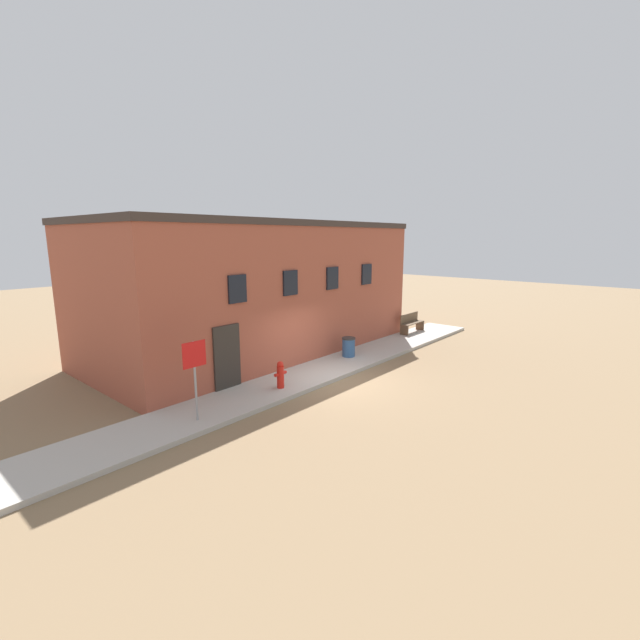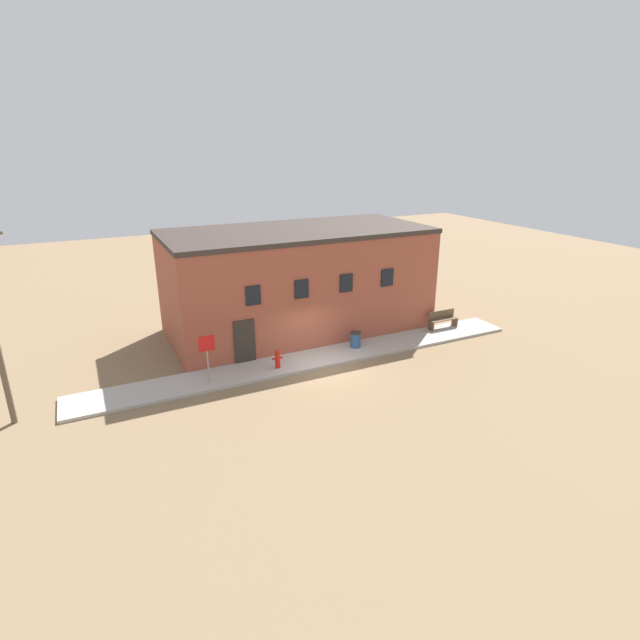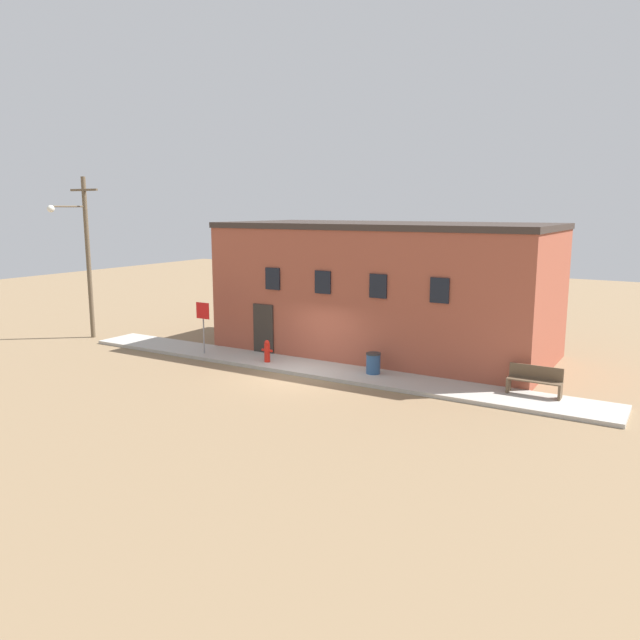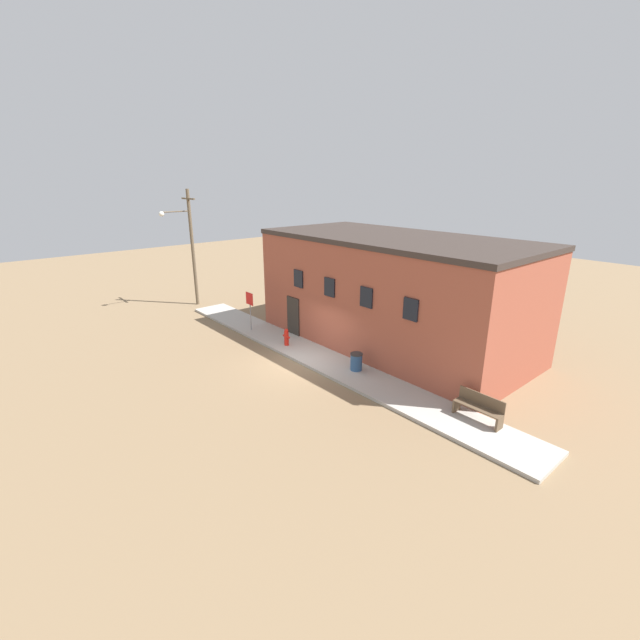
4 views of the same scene
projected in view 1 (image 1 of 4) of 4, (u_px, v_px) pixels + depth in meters
ground_plane at (337, 381)px, 14.85m from camera, size 80.00×80.00×0.00m
sidewalk at (314, 373)px, 15.50m from camera, size 22.02×2.07×0.14m
brick_building at (257, 287)px, 18.47m from camera, size 13.82×6.53×5.57m
fire_hydrant at (280, 375)px, 13.75m from camera, size 0.48×0.23×0.89m
stop_sign at (195, 365)px, 11.11m from camera, size 0.68×0.06×2.16m
bench at (411, 323)px, 21.82m from camera, size 1.72×0.44×0.96m
trash_bin at (349, 347)px, 17.41m from camera, size 0.55×0.55×0.78m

